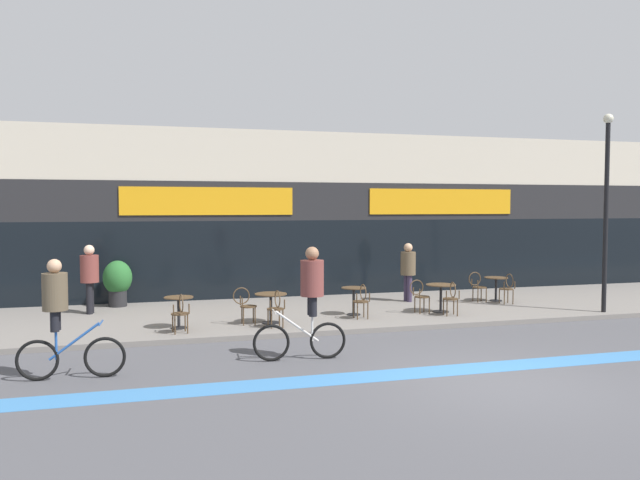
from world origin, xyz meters
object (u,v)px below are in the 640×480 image
Objects in this scene: bistro_table_0 at (179,306)px; bistro_table_4 at (496,284)px; cafe_chair_4_near at (508,286)px; cyclist_0 at (60,312)px; bistro_table_2 at (354,295)px; pedestrian_near_end at (408,267)px; pedestrian_far_end at (90,273)px; bistro_table_3 at (441,292)px; cafe_chair_0_near at (181,311)px; cafe_chair_1_near at (276,306)px; planter_pot at (118,281)px; lamp_post at (606,199)px; cyclist_1 at (309,295)px; cafe_chair_3_side at (420,294)px; cafe_chair_4_side at (477,285)px; cafe_chair_1_side at (245,303)px; bistro_table_1 at (271,302)px; cafe_chair_2_near at (362,299)px; cafe_chair_3_near at (452,296)px.

bistro_table_4 is (9.39, 1.70, -0.02)m from bistro_table_0.
cyclist_0 is at bearing 113.13° from cafe_chair_4_near.
bistro_table_2 is at bearing 97.57° from cafe_chair_4_near.
pedestrian_near_end is 0.96× the size of pedestrian_far_end.
bistro_table_3 reaches higher than bistro_table_0.
bistro_table_4 is at bearing 1.73° from pedestrian_far_end.
cafe_chair_0_near is at bearing -50.18° from pedestrian_far_end.
pedestrian_far_end is (-6.66, 2.11, 0.57)m from bistro_table_2.
pedestrian_far_end is at bearing 48.10° from cafe_chair_1_near.
bistro_table_3 is 9.83m from cyclist_0.
planter_pot is (-3.70, 4.31, 0.21)m from cafe_chair_1_near.
bistro_table_2 is 6.78m from planter_pot.
cafe_chair_0_near is (-9.38, -2.32, 0.01)m from bistro_table_4.
bistro_table_0 is 0.57× the size of planter_pot.
cyclist_0 is (-2.16, -2.79, 0.53)m from cafe_chair_0_near.
pedestrian_near_end reaches higher than bistro_table_3.
cyclist_1 is (-8.84, -2.41, -1.90)m from lamp_post.
cafe_chair_0_near is at bearing -175.69° from cafe_chair_3_side.
cyclist_1 is at bearing -144.11° from cafe_chair_4_side.
cafe_chair_1_side is 0.69× the size of planter_pot.
planter_pot is 0.25× the size of lamp_post.
lamp_post reaches higher than cafe_chair_4_side.
bistro_table_2 is 0.81× the size of cafe_chair_1_side.
cafe_chair_0_near is 0.52× the size of pedestrian_near_end.
bistro_table_1 is (2.19, 0.05, -0.00)m from bistro_table_0.
cafe_chair_4_near is (3.11, 0.70, 0.00)m from cafe_chair_3_side.
cyclist_1 is (2.30, -3.21, 0.62)m from bistro_table_0.
cafe_chair_1_near is 5.47m from pedestrian_far_end.
bistro_table_4 is at bearing 12.86° from bistro_table_1.
cafe_chair_2_near is 3.92m from cyclist_1.
bistro_table_4 is at bearing -21.64° from pedestrian_near_end.
cafe_chair_0_near is 3.57m from cyclist_0.
cafe_chair_4_near is 3.60m from lamp_post.
bistro_table_1 is at bearing -24.55° from pedestrian_far_end.
cafe_chair_1_near is 1.00× the size of cafe_chair_4_side.
cafe_chair_2_near is at bearing -82.16° from cafe_chair_1_near.
cafe_chair_4_side is (4.26, 1.74, 0.00)m from cafe_chair_2_near.
cafe_chair_1_near reaches higher than bistro_table_1.
cafe_chair_4_side is at bearing 46.84° from cafe_chair_4_near.
cafe_chair_1_near is at bearing -43.86° from cafe_chair_1_side.
cafe_chair_3_side is 5.40m from cyclist_1.
cafe_chair_3_near is (-2.50, -1.94, 0.01)m from bistro_table_4.
bistro_table_4 is at bearing 124.88° from lamp_post.
bistro_table_0 is 1.57m from cafe_chair_1_side.
bistro_table_1 is at bearing -80.02° from cafe_chair_0_near.
cafe_chair_1_near is (0.01, -0.63, -0.01)m from bistro_table_1.
bistro_table_4 is at bearing 12.72° from cafe_chair_1_side.
bistro_table_0 is at bearing 175.86° from lamp_post.
cafe_chair_1_near is 2.72m from cyclist_1.
pedestrian_far_end is at bearing 80.36° from cafe_chair_3_near.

